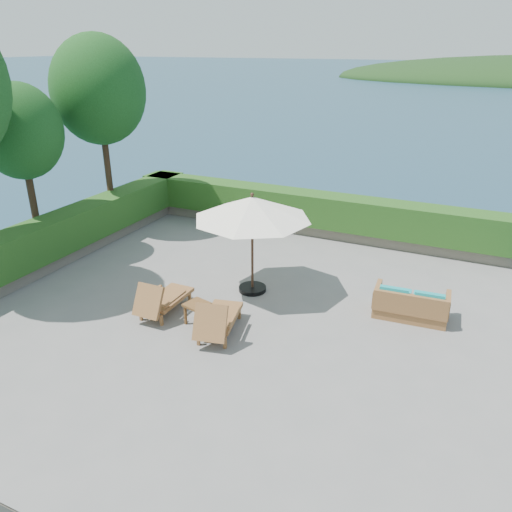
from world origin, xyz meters
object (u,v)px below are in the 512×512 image
at_px(lounge_right, 218,319).
at_px(lounge_left, 162,299).
at_px(side_table, 197,307).
at_px(wicker_loveseat, 410,305).
at_px(patio_umbrella, 252,209).

bearing_deg(lounge_right, lounge_left, 157.97).
bearing_deg(side_table, wicker_loveseat, 28.12).
xyz_separation_m(lounge_right, wicker_loveseat, (3.56, 2.46, -0.09)).
bearing_deg(lounge_left, wicker_loveseat, 22.81).
bearing_deg(wicker_loveseat, lounge_left, -160.63).
height_order(patio_umbrella, side_table, patio_umbrella).
xyz_separation_m(lounge_right, side_table, (-0.63, 0.22, 0.02)).
relative_size(lounge_left, lounge_right, 0.91).
distance_m(lounge_left, lounge_right, 1.60).
relative_size(lounge_right, side_table, 3.04).
relative_size(patio_umbrella, lounge_left, 2.04).
bearing_deg(wicker_loveseat, lounge_right, -149.23).
bearing_deg(lounge_left, patio_umbrella, 54.22).
xyz_separation_m(lounge_left, lounge_right, (1.58, -0.25, 0.01)).
xyz_separation_m(lounge_left, wicker_loveseat, (5.14, 2.20, -0.07)).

